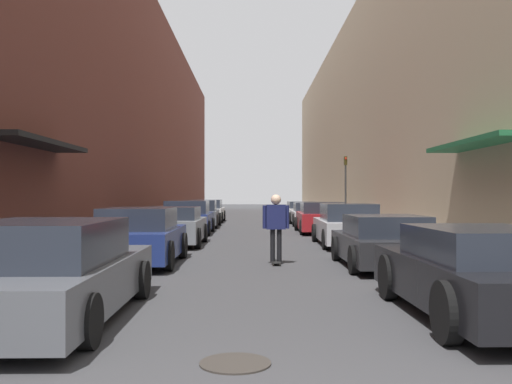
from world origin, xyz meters
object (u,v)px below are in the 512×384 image
(parked_car_right_0, at_px, (477,273))
(parked_car_left_5, at_px, (208,211))
(manhole_cover, at_px, (235,363))
(parked_car_right_1, at_px, (384,242))
(parked_car_right_4, at_px, (310,214))
(parked_car_left_1, at_px, (140,237))
(parked_car_left_3, at_px, (188,218))
(skateboarder, at_px, (276,221))
(parked_car_left_0, at_px, (48,273))
(parked_car_right_3, at_px, (321,218))
(parked_car_left_4, at_px, (201,214))
(parked_car_left_2, at_px, (172,226))
(parked_car_right_5, at_px, (301,211))
(traffic_light, at_px, (346,182))
(parked_car_right_2, at_px, (347,226))

(parked_car_right_0, bearing_deg, parked_car_left_5, 101.89)
(parked_car_left_5, xyz_separation_m, manhole_cover, (2.52, -28.97, -0.64))
(parked_car_right_1, bearing_deg, parked_car_right_4, 89.64)
(parked_car_left_1, distance_m, parked_car_left_3, 10.62)
(parked_car_right_0, height_order, manhole_cover, parked_car_right_0)
(parked_car_right_1, bearing_deg, skateboarder, 167.33)
(parked_car_left_0, xyz_separation_m, parked_car_right_3, (5.67, 17.20, 0.02))
(parked_car_left_5, relative_size, parked_car_right_4, 1.13)
(parked_car_left_4, distance_m, manhole_cover, 23.64)
(parked_car_left_2, distance_m, parked_car_left_5, 15.91)
(skateboarder, xyz_separation_m, manhole_cover, (-0.73, -7.94, -1.01))
(parked_car_right_0, xyz_separation_m, parked_car_right_1, (0.01, 5.38, -0.03))
(parked_car_left_1, bearing_deg, parked_car_left_0, -90.23)
(parked_car_right_0, bearing_deg, parked_car_right_3, 90.00)
(parked_car_left_5, bearing_deg, parked_car_right_5, 9.77)
(parked_car_left_4, bearing_deg, parked_car_left_5, 90.63)
(parked_car_left_3, bearing_deg, parked_car_right_0, -70.96)
(parked_car_left_2, relative_size, parked_car_right_5, 0.94)
(parked_car_left_2, height_order, traffic_light, traffic_light)
(parked_car_right_1, distance_m, parked_car_right_3, 11.75)
(parked_car_right_0, bearing_deg, parked_car_right_2, 89.53)
(parked_car_left_3, distance_m, parked_car_right_4, 8.75)
(parked_car_right_3, bearing_deg, parked_car_right_2, -89.17)
(manhole_cover, bearing_deg, parked_car_left_4, 95.98)
(parked_car_left_4, xyz_separation_m, skateboarder, (3.19, -15.57, 0.35))
(parked_car_left_1, height_order, parked_car_left_3, parked_car_left_3)
(parked_car_right_0, height_order, parked_car_right_1, parked_car_right_0)
(parked_car_left_5, bearing_deg, parked_car_right_4, -33.84)
(parked_car_left_0, height_order, parked_car_left_5, parked_car_left_5)
(parked_car_left_5, distance_m, parked_car_right_4, 6.98)
(parked_car_right_0, relative_size, skateboarder, 2.65)
(parked_car_left_3, height_order, parked_car_right_0, parked_car_left_3)
(parked_car_left_0, relative_size, parked_car_right_2, 1.02)
(parked_car_left_1, xyz_separation_m, parked_car_left_2, (0.05, 5.11, -0.03))
(parked_car_left_4, relative_size, traffic_light, 1.28)
(parked_car_left_0, xyz_separation_m, parked_car_left_5, (-0.00, 27.03, 0.03))
(parked_car_right_0, height_order, traffic_light, traffic_light)
(manhole_cover, bearing_deg, parked_car_right_5, 83.83)
(parked_car_right_2, distance_m, skateboarder, 5.59)
(parked_car_left_4, bearing_deg, parked_car_right_5, 48.58)
(parked_car_left_2, relative_size, manhole_cover, 5.80)
(parked_car_left_3, xyz_separation_m, parked_car_right_1, (5.72, -11.18, -0.09))
(parked_car_left_2, xyz_separation_m, parked_car_right_2, (5.69, -0.15, 0.03))
(parked_car_left_0, relative_size, traffic_light, 1.36)
(parked_car_left_2, distance_m, manhole_cover, 13.30)
(parked_car_right_1, bearing_deg, parked_car_right_5, 89.81)
(parked_car_left_1, bearing_deg, manhole_cover, -72.59)
(traffic_light, bearing_deg, manhole_cover, -101.83)
(parked_car_right_2, xyz_separation_m, manhole_cover, (-3.25, -12.92, -0.64))
(parked_car_right_0, height_order, skateboarder, skateboarder)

